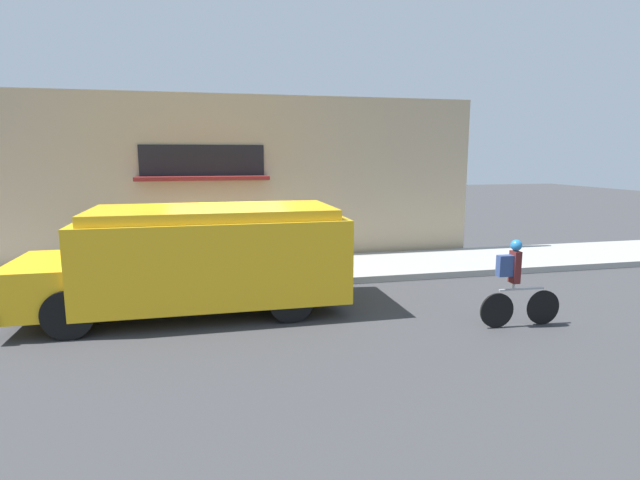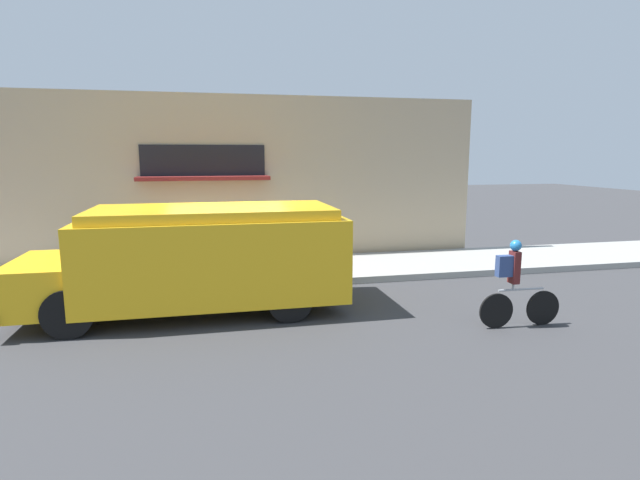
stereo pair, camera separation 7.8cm
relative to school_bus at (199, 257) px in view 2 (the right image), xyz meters
The scene contains 6 objects.
ground_plane 1.77m from the school_bus, 64.25° to the left, with size 70.00×70.00×0.00m, color #38383A.
sidewalk 2.91m from the school_bus, 77.02° to the left, with size 28.00×2.79×0.16m.
storefront 4.43m from the school_bus, 81.88° to the left, with size 14.30×0.82×4.52m.
school_bus is the anchor object (origin of this frame).
cyclist 5.69m from the school_bus, 21.64° to the right, with size 1.50×0.20×1.53m.
trash_bin 4.31m from the school_bus, 129.21° to the left, with size 0.49×0.49×0.79m.
Camera 2 is at (-0.39, -10.71, 2.93)m, focal length 28.00 mm.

